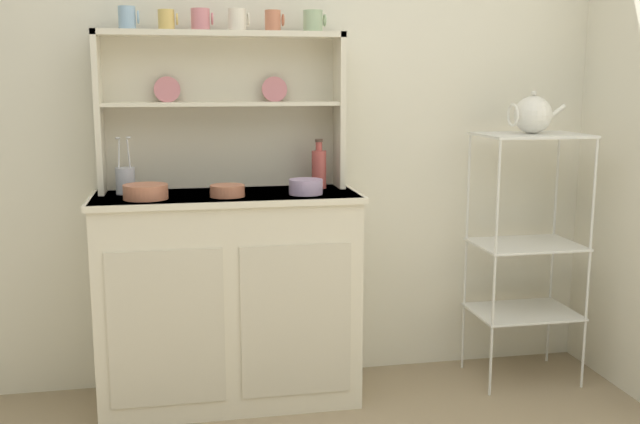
# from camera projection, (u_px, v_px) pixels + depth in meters

# --- Properties ---
(wall_back) EXTENTS (3.84, 0.05, 2.50)m
(wall_back) POSITION_uv_depth(u_px,v_px,m) (251.00, 109.00, 3.27)
(wall_back) COLOR silver
(wall_back) RESTS_ON ground
(hutch_cabinet) EXTENTS (1.11, 0.45, 0.91)m
(hutch_cabinet) POSITION_uv_depth(u_px,v_px,m) (229.00, 296.00, 3.13)
(hutch_cabinet) COLOR silver
(hutch_cabinet) RESTS_ON ground
(hutch_shelf_unit) EXTENTS (1.04, 0.18, 0.67)m
(hutch_shelf_unit) POSITION_uv_depth(u_px,v_px,m) (222.00, 98.00, 3.15)
(hutch_shelf_unit) COLOR beige
(hutch_shelf_unit) RESTS_ON hutch_cabinet
(bakers_rack) EXTENTS (0.47, 0.34, 1.14)m
(bakers_rack) POSITION_uv_depth(u_px,v_px,m) (527.00, 230.00, 3.33)
(bakers_rack) COLOR silver
(bakers_rack) RESTS_ON ground
(cup_sky_0) EXTENTS (0.08, 0.07, 0.09)m
(cup_sky_0) POSITION_uv_depth(u_px,v_px,m) (128.00, 18.00, 2.98)
(cup_sky_0) COLOR #8EB2D1
(cup_sky_0) RESTS_ON hutch_shelf_unit
(cup_gold_1) EXTENTS (0.08, 0.07, 0.08)m
(cup_gold_1) POSITION_uv_depth(u_px,v_px,m) (167.00, 20.00, 3.01)
(cup_gold_1) COLOR #DBB760
(cup_gold_1) RESTS_ON hutch_shelf_unit
(cup_rose_2) EXTENTS (0.09, 0.08, 0.09)m
(cup_rose_2) POSITION_uv_depth(u_px,v_px,m) (201.00, 20.00, 3.03)
(cup_rose_2) COLOR #D17A84
(cup_rose_2) RESTS_ON hutch_shelf_unit
(cup_cream_3) EXTENTS (0.09, 0.07, 0.09)m
(cup_cream_3) POSITION_uv_depth(u_px,v_px,m) (238.00, 20.00, 3.06)
(cup_cream_3) COLOR silver
(cup_cream_3) RESTS_ON hutch_shelf_unit
(cup_terracotta_4) EXTENTS (0.08, 0.07, 0.09)m
(cup_terracotta_4) POSITION_uv_depth(u_px,v_px,m) (273.00, 21.00, 3.09)
(cup_terracotta_4) COLOR #C67556
(cup_terracotta_4) RESTS_ON hutch_shelf_unit
(cup_sage_5) EXTENTS (0.10, 0.08, 0.09)m
(cup_sage_5) POSITION_uv_depth(u_px,v_px,m) (313.00, 21.00, 3.12)
(cup_sage_5) COLOR #9EB78E
(cup_sage_5) RESTS_ON hutch_shelf_unit
(bowl_mixing_large) EXTENTS (0.18, 0.18, 0.06)m
(bowl_mixing_large) POSITION_uv_depth(u_px,v_px,m) (146.00, 192.00, 2.92)
(bowl_mixing_large) COLOR #C67556
(bowl_mixing_large) RESTS_ON hutch_cabinet
(bowl_floral_medium) EXTENTS (0.14, 0.14, 0.05)m
(bowl_floral_medium) POSITION_uv_depth(u_px,v_px,m) (227.00, 191.00, 2.98)
(bowl_floral_medium) COLOR #C67556
(bowl_floral_medium) RESTS_ON hutch_cabinet
(bowl_cream_small) EXTENTS (0.14, 0.14, 0.06)m
(bowl_cream_small) POSITION_uv_depth(u_px,v_px,m) (306.00, 187.00, 3.04)
(bowl_cream_small) COLOR #B79ECC
(bowl_cream_small) RESTS_ON hutch_cabinet
(jam_bottle) EXTENTS (0.06, 0.06, 0.21)m
(jam_bottle) POSITION_uv_depth(u_px,v_px,m) (319.00, 168.00, 3.20)
(jam_bottle) COLOR #B74C47
(jam_bottle) RESTS_ON hutch_cabinet
(utensil_jar) EXTENTS (0.08, 0.08, 0.24)m
(utensil_jar) POSITION_uv_depth(u_px,v_px,m) (125.00, 180.00, 3.04)
(utensil_jar) COLOR #B2B7C6
(utensil_jar) RESTS_ON hutch_cabinet
(porcelain_teapot) EXTENTS (0.26, 0.17, 0.19)m
(porcelain_teapot) POSITION_uv_depth(u_px,v_px,m) (533.00, 115.00, 3.23)
(porcelain_teapot) COLOR white
(porcelain_teapot) RESTS_ON bakers_rack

